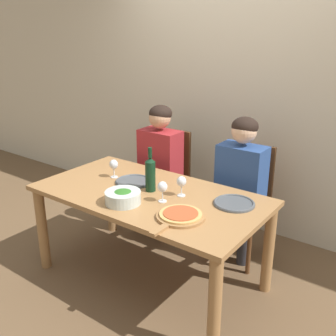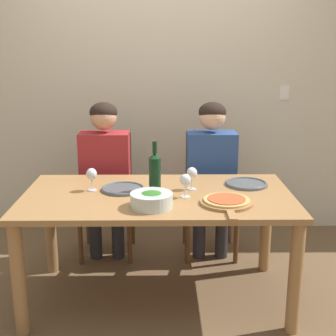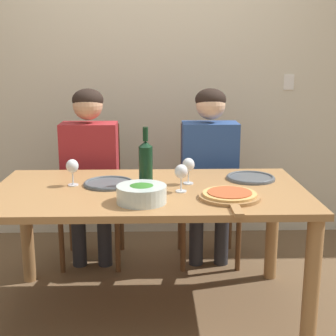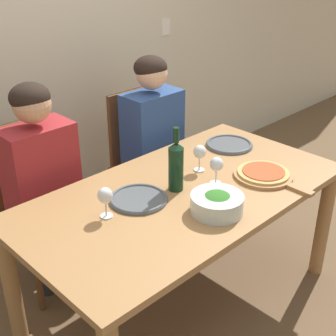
{
  "view_description": "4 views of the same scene",
  "coord_description": "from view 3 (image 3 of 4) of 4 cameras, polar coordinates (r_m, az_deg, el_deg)",
  "views": [
    {
      "loc": [
        1.69,
        -2.07,
        1.89
      ],
      "look_at": [
        0.08,
        0.13,
        0.91
      ],
      "focal_mm": 42.0,
      "sensor_mm": 36.0,
      "label": 1
    },
    {
      "loc": [
        0.03,
        -2.84,
        1.67
      ],
      "look_at": [
        0.07,
        0.12,
        0.88
      ],
      "focal_mm": 50.0,
      "sensor_mm": 36.0,
      "label": 2
    },
    {
      "loc": [
        0.04,
        -2.48,
        1.44
      ],
      "look_at": [
        0.11,
        0.14,
        0.82
      ],
      "focal_mm": 50.0,
      "sensor_mm": 36.0,
      "label": 3
    },
    {
      "loc": [
        -1.5,
        -1.42,
        1.91
      ],
      "look_at": [
        -0.12,
        -0.01,
        0.91
      ],
      "focal_mm": 50.0,
      "sensor_mm": 36.0,
      "label": 4
    }
  ],
  "objects": [
    {
      "name": "chair_left",
      "position": [
        3.41,
        -9.13,
        -2.45
      ],
      "size": [
        0.42,
        0.42,
        0.97
      ],
      "color": "brown",
      "rests_on": "ground"
    },
    {
      "name": "dinner_plate_left",
      "position": [
        2.67,
        -7.21,
        -1.85
      ],
      "size": [
        0.29,
        0.29,
        0.02
      ],
      "color": "#4C5156",
      "rests_on": "dining_table"
    },
    {
      "name": "chair_right",
      "position": [
        3.4,
        4.82,
        -2.37
      ],
      "size": [
        0.42,
        0.42,
        0.97
      ],
      "color": "brown",
      "rests_on": "ground"
    },
    {
      "name": "dining_table",
      "position": [
        2.61,
        -2.31,
        -4.84
      ],
      "size": [
        1.72,
        0.91,
        0.74
      ],
      "color": "#9E7042",
      "rests_on": "ground"
    },
    {
      "name": "pizza_on_board",
      "position": [
        2.41,
        7.54,
        -3.39
      ],
      "size": [
        0.32,
        0.46,
        0.04
      ],
      "color": "#9E7042",
      "rests_on": "dining_table"
    },
    {
      "name": "dinner_plate_right",
      "position": [
        2.82,
        10.03,
        -1.16
      ],
      "size": [
        0.29,
        0.29,
        0.02
      ],
      "color": "#4C5156",
      "rests_on": "dining_table"
    },
    {
      "name": "back_wall",
      "position": [
        3.77,
        -2.17,
        11.94
      ],
      "size": [
        10.0,
        0.06,
        2.7
      ],
      "color": "beige",
      "rests_on": "ground"
    },
    {
      "name": "wine_glass_left",
      "position": [
        2.67,
        -11.59,
        0.08
      ],
      "size": [
        0.07,
        0.07,
        0.15
      ],
      "color": "silver",
      "rests_on": "dining_table"
    },
    {
      "name": "ground_plane",
      "position": [
        2.87,
        -2.19,
        -16.85
      ],
      "size": [
        40.0,
        40.0,
        0.0
      ],
      "primitive_type": "plane",
      "color": "brown"
    },
    {
      "name": "person_man",
      "position": [
        3.24,
        5.12,
        0.95
      ],
      "size": [
        0.47,
        0.51,
        1.24
      ],
      "color": "#28282D",
      "rests_on": "ground"
    },
    {
      "name": "wine_bottle",
      "position": [
        2.58,
        -2.73,
        0.62
      ],
      "size": [
        0.08,
        0.08,
        0.34
      ],
      "color": "black",
      "rests_on": "dining_table"
    },
    {
      "name": "wine_glass_centre",
      "position": [
        2.49,
        1.62,
        -0.6
      ],
      "size": [
        0.07,
        0.07,
        0.15
      ],
      "color": "silver",
      "rests_on": "dining_table"
    },
    {
      "name": "wine_glass_right",
      "position": [
        2.65,
        2.5,
        0.25
      ],
      "size": [
        0.07,
        0.07,
        0.15
      ],
      "color": "silver",
      "rests_on": "dining_table"
    },
    {
      "name": "broccoli_bowl",
      "position": [
        2.33,
        -3.24,
        -3.13
      ],
      "size": [
        0.25,
        0.25,
        0.1
      ],
      "color": "silver",
      "rests_on": "dining_table"
    },
    {
      "name": "person_woman",
      "position": [
        3.25,
        -9.53,
        0.86
      ],
      "size": [
        0.47,
        0.51,
        1.24
      ],
      "color": "#28282D",
      "rests_on": "ground"
    }
  ]
}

